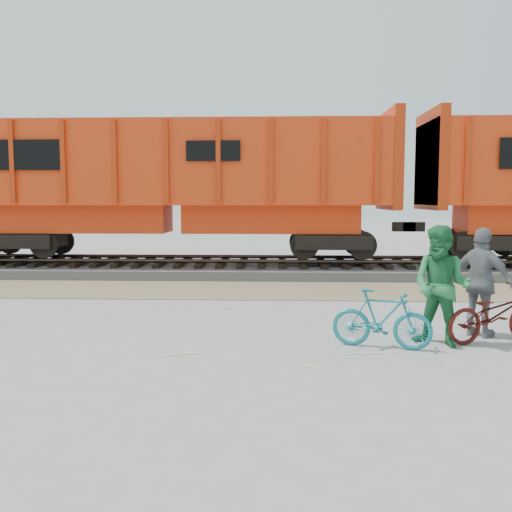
% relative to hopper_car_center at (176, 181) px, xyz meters
% --- Properties ---
extents(ground, '(120.00, 120.00, 0.00)m').
position_rel_hopper_car_center_xyz_m(ground, '(2.81, -9.00, -3.01)').
color(ground, '#9E9E99').
rests_on(ground, ground).
extents(gravel_strip, '(120.00, 3.00, 0.02)m').
position_rel_hopper_car_center_xyz_m(gravel_strip, '(2.81, -3.50, -3.00)').
color(gravel_strip, '#93825B').
rests_on(gravel_strip, ground).
extents(ballast_bed, '(120.00, 4.00, 0.30)m').
position_rel_hopper_car_center_xyz_m(ballast_bed, '(2.81, 0.00, -2.86)').
color(ballast_bed, slate).
rests_on(ballast_bed, ground).
extents(track, '(120.00, 2.60, 0.24)m').
position_rel_hopper_car_center_xyz_m(track, '(2.81, 0.00, -2.53)').
color(track, black).
rests_on(track, ballast_bed).
extents(hopper_car_center, '(14.00, 3.13, 4.65)m').
position_rel_hopper_car_center_xyz_m(hopper_car_center, '(0.00, 0.00, 0.00)').
color(hopper_car_center, black).
rests_on(hopper_car_center, track).
extents(bicycle_teal, '(1.68, 0.88, 0.97)m').
position_rel_hopper_car_center_xyz_m(bicycle_teal, '(5.05, -9.26, -2.52)').
color(bicycle_teal, '#137581').
rests_on(bicycle_teal, ground).
extents(bicycle_maroon, '(1.97, 1.26, 0.98)m').
position_rel_hopper_car_center_xyz_m(bicycle_maroon, '(7.04, -8.78, -2.52)').
color(bicycle_maroon, '#43100A').
rests_on(bicycle_maroon, ground).
extents(person_man, '(1.23, 1.18, 2.01)m').
position_rel_hopper_car_center_xyz_m(person_man, '(6.05, -9.06, -2.00)').
color(person_man, '#23723C').
rests_on(person_man, ground).
extents(person_woman, '(1.12, 1.15, 1.94)m').
position_rel_hopper_car_center_xyz_m(person_woman, '(6.94, -8.38, -2.04)').
color(person_woman, slate).
rests_on(person_woman, ground).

